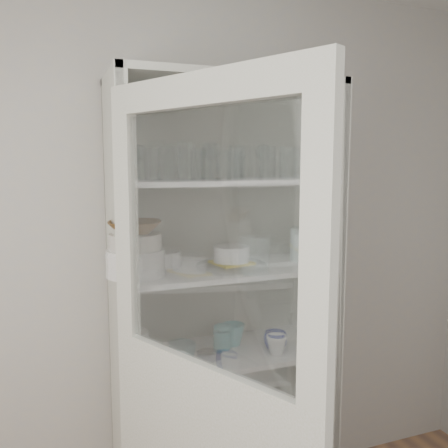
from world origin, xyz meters
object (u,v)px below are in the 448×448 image
object	(u,v)px
pantry_cabinet	(219,329)
grey_bowl_stack	(304,244)
measuring_cups	(207,355)
plate_stack_front	(136,263)
white_canister	(136,347)
mug_blue	(275,341)
glass_platter	(232,266)
cream_dish	(188,430)
goblet_2	(263,159)
mug_white	(277,345)
terracotta_bowl	(135,227)
teal_jar	(222,338)
white_ramekin	(232,254)
plate_stack_back	(159,258)
goblet_1	(213,160)
cupboard_door	(205,430)
yellow_trivet	(232,263)
tin_box	(249,418)
mug_teal	(233,334)
goblet_3	(295,161)
goblet_0	(139,160)
cream_bowl	(135,241)

from	to	relation	value
pantry_cabinet	grey_bowl_stack	world-z (taller)	pantry_cabinet
measuring_cups	plate_stack_front	bearing A→B (deg)	172.85
white_canister	mug_blue	bearing A→B (deg)	-8.41
glass_platter	cream_dish	distance (m)	0.80
goblet_2	mug_white	world-z (taller)	goblet_2
terracotta_bowl	mug_blue	size ratio (longest dim) A/B	2.03
mug_white	teal_jar	size ratio (longest dim) A/B	0.92
glass_platter	white_ramekin	bearing A→B (deg)	0.00
plate_stack_back	mug_blue	xyz separation A→B (m)	(0.50, -0.20, -0.39)
goblet_2	goblet_1	bearing A→B (deg)	172.39
cupboard_door	glass_platter	world-z (taller)	cupboard_door
plate_stack_front	glass_platter	bearing A→B (deg)	-0.28
grey_bowl_stack	mug_white	xyz separation A→B (m)	(-0.20, -0.11, -0.44)
pantry_cabinet	mug_blue	xyz separation A→B (m)	(0.23, -0.14, -0.04)
plate_stack_back	cream_dish	size ratio (longest dim) A/B	0.98
plate_stack_back	cream_dish	xyz separation A→B (m)	(0.10, -0.12, -0.80)
pantry_cabinet	yellow_trivet	bearing A→B (deg)	-77.29
teal_jar	tin_box	world-z (taller)	teal_jar
goblet_1	cream_dish	bearing A→B (deg)	-144.89
glass_platter	plate_stack_front	bearing A→B (deg)	179.72
glass_platter	mug_teal	distance (m)	0.37
grey_bowl_stack	teal_jar	world-z (taller)	grey_bowl_stack
terracotta_bowl	goblet_3	bearing A→B (deg)	8.71
mug_white	teal_jar	xyz separation A→B (m)	(-0.21, 0.15, 0.01)
goblet_2	mug_white	distance (m)	0.87
goblet_2	white_ramekin	world-z (taller)	goblet_2
cream_dish	grey_bowl_stack	bearing A→B (deg)	-1.85
goblet_3	grey_bowl_stack	distance (m)	0.42
goblet_0	mug_white	distance (m)	1.04
goblet_2	teal_jar	distance (m)	0.87
cupboard_door	mug_white	size ratio (longest dim) A/B	21.33
goblet_1	pantry_cabinet	bearing A→B (deg)	-84.57
plate_stack_back	glass_platter	world-z (taller)	plate_stack_back
plate_stack_back	white_ramekin	world-z (taller)	white_ramekin
white_ramekin	mug_white	distance (m)	0.47
goblet_3	plate_stack_back	bearing A→B (deg)	177.50
cupboard_door	goblet_0	bearing A→B (deg)	158.67
teal_jar	terracotta_bowl	bearing A→B (deg)	-171.60
goblet_2	terracotta_bowl	bearing A→B (deg)	-168.87
plate_stack_back	glass_platter	size ratio (longest dim) A/B	0.65
goblet_2	goblet_3	distance (m)	0.17
cream_bowl	measuring_cups	distance (m)	0.61
plate_stack_front	white_ramekin	xyz separation A→B (m)	(0.43, -0.00, 0.01)
cupboard_door	cream_dish	distance (m)	0.75
goblet_2	measuring_cups	size ratio (longest dim) A/B	1.92
cupboard_door	tin_box	xyz separation A→B (m)	(0.44, 0.64, -0.38)
terracotta_bowl	measuring_cups	world-z (taller)	terracotta_bowl
mug_white	white_canister	size ratio (longest dim) A/B	0.68
cupboard_door	teal_jar	distance (m)	0.72
yellow_trivet	teal_jar	distance (m)	0.38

